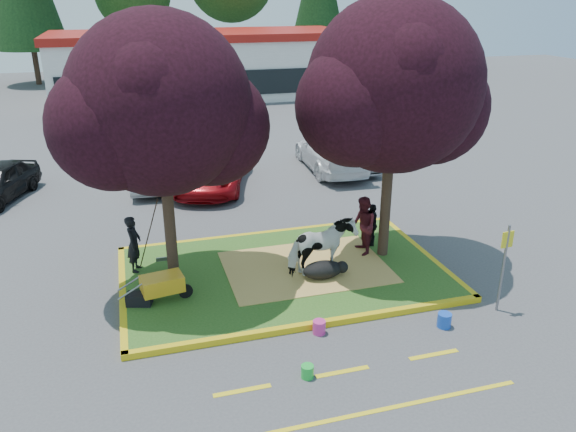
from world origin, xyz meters
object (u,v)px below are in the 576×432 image
object	(u,v)px
handler	(134,244)
wheelbarrow	(163,284)
car_silver	(150,170)
bucket_green	(307,372)
cow	(322,247)
bucket_pink	(319,327)
calf	(323,270)
bucket_blue	(444,320)
sign_post	(504,260)

from	to	relation	value
handler	wheelbarrow	xyz separation A→B (m)	(0.56, -1.81, -0.30)
car_silver	bucket_green	bearing A→B (deg)	104.38
cow	bucket_pink	bearing A→B (deg)	146.67
calf	bucket_green	xyz separation A→B (m)	(-1.54, -3.48, -0.24)
handler	wheelbarrow	size ratio (longest dim) A/B	0.87
bucket_pink	wheelbarrow	bearing A→B (deg)	146.41
calf	bucket_blue	xyz separation A→B (m)	(1.91, -2.65, -0.21)
calf	car_silver	world-z (taller)	car_silver
cow	bucket_green	distance (m)	4.11
handler	sign_post	bearing A→B (deg)	-102.29
wheelbarrow	car_silver	distance (m)	9.09
calf	handler	size ratio (longest dim) A/B	0.69
sign_post	bucket_pink	distance (m)	4.46
handler	car_silver	distance (m)	7.33
cow	bucket_green	xyz separation A→B (m)	(-1.58, -3.72, -0.76)
wheelbarrow	bucket_green	size ratio (longest dim) A/B	6.50
calf	sign_post	world-z (taller)	sign_post
bucket_green	bucket_blue	world-z (taller)	bucket_blue
bucket_green	bucket_blue	xyz separation A→B (m)	(3.45, 0.83, 0.03)
bucket_pink	car_silver	size ratio (longest dim) A/B	0.08
cow	sign_post	world-z (taller)	sign_post
handler	bucket_green	xyz separation A→B (m)	(2.99, -5.25, -0.77)
sign_post	bucket_blue	distance (m)	1.95
cow	bucket_pink	size ratio (longest dim) A/B	5.77
handler	bucket_green	bearing A→B (deg)	-135.29
wheelbarrow	bucket_pink	world-z (taller)	wheelbarrow
bucket_green	bucket_pink	bearing A→B (deg)	62.45
bucket_green	car_silver	size ratio (longest dim) A/B	0.07
handler	bucket_pink	distance (m)	5.42
calf	bucket_blue	bearing A→B (deg)	-70.45
cow	wheelbarrow	xyz separation A→B (m)	(-4.01, -0.27, -0.29)
bucket_pink	bucket_blue	distance (m)	2.79
bucket_green	handler	bearing A→B (deg)	119.62
wheelbarrow	car_silver	xyz separation A→B (m)	(0.25, 9.09, 0.04)
cow	bucket_blue	world-z (taller)	cow
handler	bucket_green	size ratio (longest dim) A/B	5.67
calf	bucket_pink	distance (m)	2.29
sign_post	bucket_green	distance (m)	5.27
cow	calf	xyz separation A→B (m)	(-0.04, -0.24, -0.51)
handler	sign_post	distance (m)	9.02
bucket_pink	car_silver	xyz separation A→B (m)	(-2.89, 11.17, 0.48)
wheelbarrow	bucket_blue	size ratio (longest dim) A/B	5.20
cow	handler	xyz separation A→B (m)	(-4.57, 1.53, 0.01)
sign_post	bucket_green	bearing A→B (deg)	-172.64
car_silver	sign_post	bearing A→B (deg)	126.72
car_silver	handler	bearing A→B (deg)	88.18
handler	car_silver	world-z (taller)	handler
handler	bucket_blue	world-z (taller)	handler
handler	bucket_green	distance (m)	6.09
handler	sign_post	xyz separation A→B (m)	(8.00, -4.14, 0.40)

